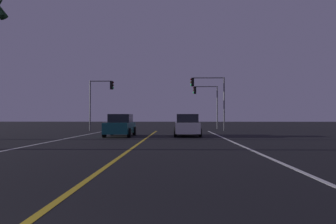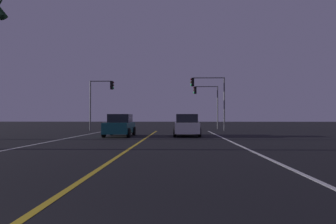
# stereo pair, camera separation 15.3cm
# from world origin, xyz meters

# --- Properties ---
(lane_edge_right) EXTENTS (0.16, 37.48, 0.01)m
(lane_edge_right) POSITION_xyz_m (5.43, 12.74, 0.00)
(lane_edge_right) COLOR silver
(lane_edge_right) RESTS_ON ground
(lane_edge_left) EXTENTS (0.16, 37.48, 0.01)m
(lane_edge_left) POSITION_xyz_m (-5.43, 12.74, 0.00)
(lane_edge_left) COLOR silver
(lane_edge_left) RESTS_ON ground
(lane_center_divider) EXTENTS (0.16, 37.48, 0.01)m
(lane_center_divider) POSITION_xyz_m (0.00, 12.74, 0.00)
(lane_center_divider) COLOR gold
(lane_center_divider) RESTS_ON ground
(car_oncoming) EXTENTS (2.02, 4.30, 1.70)m
(car_oncoming) POSITION_xyz_m (-2.20, 22.45, 0.82)
(car_oncoming) COLOR black
(car_oncoming) RESTS_ON ground
(car_ahead_far) EXTENTS (2.02, 4.30, 1.70)m
(car_ahead_far) POSITION_xyz_m (2.92, 22.90, 0.82)
(car_ahead_far) COLOR black
(car_ahead_far) RESTS_ON ground
(traffic_light_near_right) EXTENTS (3.67, 0.36, 5.72)m
(traffic_light_near_right) POSITION_xyz_m (5.50, 31.98, 4.26)
(traffic_light_near_right) COLOR #4C4C51
(traffic_light_near_right) RESTS_ON ground
(traffic_light_near_left) EXTENTS (2.65, 0.36, 5.41)m
(traffic_light_near_left) POSITION_xyz_m (-5.98, 31.98, 3.99)
(traffic_light_near_left) COLOR #4C4C51
(traffic_light_near_left) RESTS_ON ground
(traffic_light_far_right) EXTENTS (3.09, 0.36, 5.33)m
(traffic_light_far_right) POSITION_xyz_m (5.75, 37.48, 3.96)
(traffic_light_far_right) COLOR #4C4C51
(traffic_light_far_right) RESTS_ON ground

